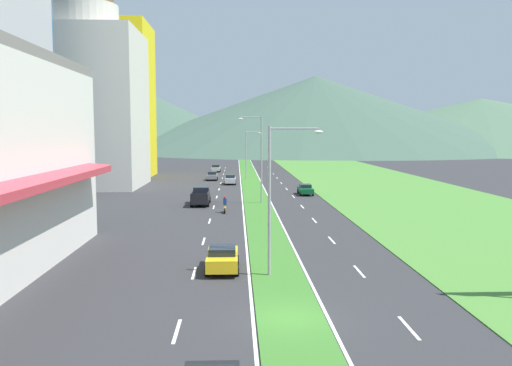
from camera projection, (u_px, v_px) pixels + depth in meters
The scene contains 44 objects.
ground_plane at pixel (291, 319), 24.13m from camera, with size 600.00×600.00×0.00m, color #2D2D30.
grass_median at pixel (252, 185), 83.79m from camera, with size 3.20×240.00×0.06m, color #387028.
grass_verge_right at pixel (379, 185), 84.57m from camera, with size 24.00×240.00×0.06m, color #477F33.
lane_dash_left_2 at pixel (177, 331), 22.62m from camera, with size 0.16×2.80×0.01m, color silver.
lane_dash_left_3 at pixel (194, 273), 31.91m from camera, with size 0.16×2.80×0.01m, color silver.
lane_dash_left_4 at pixel (204, 241), 41.20m from camera, with size 0.16×2.80×0.01m, color silver.
lane_dash_left_5 at pixel (210, 221), 50.49m from camera, with size 0.16×2.80×0.01m, color silver.
lane_dash_left_6 at pixel (214, 207), 59.77m from camera, with size 0.16×2.80×0.01m, color silver.
lane_dash_left_7 at pixel (217, 197), 69.06m from camera, with size 0.16×2.80×0.01m, color silver.
lane_dash_left_8 at pixel (219, 189), 78.35m from camera, with size 0.16×2.80×0.01m, color silver.
lane_dash_left_9 at pixel (221, 183), 87.64m from camera, with size 0.16×2.80×0.01m, color silver.
lane_dash_left_10 at pixel (222, 178), 96.93m from camera, with size 0.16×2.80×0.01m, color silver.
lane_dash_left_11 at pixel (224, 174), 106.22m from camera, with size 0.16×2.80×0.01m, color silver.
lane_dash_left_12 at pixel (225, 171), 115.50m from camera, with size 0.16×2.80×0.01m, color silver.
lane_dash_left_13 at pixel (225, 168), 124.79m from camera, with size 0.16×2.80×0.01m, color silver.
lane_dash_right_2 at pixel (409, 328), 23.00m from camera, with size 0.16×2.80×0.01m, color silver.
lane_dash_right_3 at pixel (359, 271), 32.29m from camera, with size 0.16×2.80×0.01m, color silver.
lane_dash_right_4 at pixel (332, 240), 41.58m from camera, with size 0.16×2.80×0.01m, color silver.
lane_dash_right_5 at pixel (314, 220), 50.87m from camera, with size 0.16×2.80×0.01m, color silver.
lane_dash_right_6 at pixel (302, 207), 60.16m from camera, with size 0.16×2.80×0.01m, color silver.
lane_dash_right_7 at pixel (293, 197), 69.45m from camera, with size 0.16×2.80×0.01m, color silver.
lane_dash_right_8 at pixel (287, 189), 78.73m from camera, with size 0.16×2.80×0.01m, color silver.
lane_dash_right_9 at pixel (281, 183), 88.02m from camera, with size 0.16×2.80×0.01m, color silver.
lane_dash_right_10 at pixel (277, 178), 97.31m from camera, with size 0.16×2.80×0.01m, color silver.
lane_dash_right_11 at pixel (273, 174), 106.60m from camera, with size 0.16×2.80×0.01m, color silver.
lane_dash_right_12 at pixel (270, 171), 115.89m from camera, with size 0.16×2.80×0.01m, color silver.
lane_dash_right_13 at pixel (268, 168), 125.18m from camera, with size 0.16×2.80×0.01m, color silver.
edge_line_median_left at pixel (241, 186), 83.73m from camera, with size 0.16×240.00×0.01m, color silver.
edge_line_median_right at pixel (263, 185), 83.86m from camera, with size 0.16×240.00×0.01m, color silver.
domed_building at pixel (88, 92), 81.02m from camera, with size 16.26×16.26×35.48m.
midrise_colored at pixel (112, 101), 98.86m from camera, with size 14.33×14.33×28.80m, color yellow.
hill_far_left at pixel (128, 116), 259.57m from camera, with size 140.30×140.30×32.49m, color #3D5647.
hill_far_center at pixel (315, 113), 251.32m from camera, with size 198.52×198.52×35.29m, color #3D5647.
hill_far_right at pixel (480, 123), 274.04m from camera, with size 230.91×230.91×26.01m, color #47664C.
street_lamp_near at pixel (276, 190), 30.79m from camera, with size 3.21×0.43×8.96m.
street_lamp_mid at pixel (259, 154), 62.37m from camera, with size 2.86×0.31×10.49m.
street_lamp_far at pixel (248, 152), 94.07m from camera, with size 2.79×0.28×8.77m.
car_0 at pixel (230, 179), 85.83m from camera, with size 1.90×4.19×1.59m.
car_1 at pixel (305, 189), 71.59m from camera, with size 1.90×4.41×1.44m.
car_2 at pixel (222, 258), 32.45m from camera, with size 2.04×4.25×1.54m.
car_3 at pixel (212, 176), 93.06m from camera, with size 1.90×4.22×1.54m.
car_5 at pixel (216, 168), 112.24m from camera, with size 1.99×4.01×1.56m.
pickup_truck_0 at pixel (201, 196), 61.86m from camera, with size 2.18×5.40×2.00m.
motorcycle_rider at pixel (225, 206), 55.60m from camera, with size 0.36×2.00×1.80m.
Camera 1 is at (-2.49, -23.32, 8.62)m, focal length 36.61 mm.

